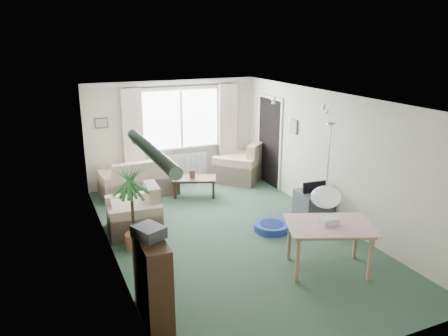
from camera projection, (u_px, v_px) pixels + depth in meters
name	position (u px, v px, depth m)	size (l,w,h in m)	color
ground	(231.00, 235.00, 7.64)	(6.50, 6.50, 0.00)	#2C4A37
window	(181.00, 119.00, 10.11)	(1.80, 0.03, 1.30)	white
curtain_rod	(181.00, 86.00, 9.81)	(2.60, 0.03, 0.03)	black
curtain_left	(133.00, 134.00, 9.64)	(0.45, 0.08, 2.00)	beige
curtain_right	(228.00, 126.00, 10.53)	(0.45, 0.08, 2.00)	beige
radiator	(183.00, 165.00, 10.39)	(1.20, 0.10, 0.55)	white
doorway	(270.00, 142.00, 10.04)	(0.03, 0.95, 2.00)	black
pendant_lamp	(326.00, 197.00, 5.27)	(0.36, 0.36, 0.36)	white
tinsel_garland	(151.00, 151.00, 4.22)	(1.60, 1.60, 0.12)	#196626
bauble_cluster_a	(274.00, 98.00, 8.28)	(0.20, 0.20, 0.20)	silver
bauble_cluster_b	(325.00, 106.00, 7.35)	(0.20, 0.20, 0.20)	silver
wall_picture_back	(101.00, 123.00, 9.40)	(0.28, 0.03, 0.22)	brown
wall_picture_right	(294.00, 127.00, 9.00)	(0.03, 0.24, 0.30)	brown
sofa	(138.00, 176.00, 9.55)	(1.62, 0.86, 0.81)	#BCAA8E
armchair_corner	(239.00, 161.00, 10.46)	(1.04, 0.98, 0.93)	#C4AC94
armchair_left	(133.00, 209.00, 7.69)	(0.94, 0.89, 0.84)	beige
coffee_table	(195.00, 187.00, 9.49)	(0.92, 0.51, 0.41)	black
photo_frame	(192.00, 174.00, 9.40)	(0.12, 0.02, 0.16)	brown
bookshelf	(152.00, 279.00, 5.25)	(0.30, 0.89, 1.08)	black
hifi_box	(149.00, 232.00, 5.09)	(0.28, 0.35, 0.14)	#3F3E44
houseplant	(132.00, 207.00, 6.94)	(0.63, 0.63, 1.47)	#266020
dining_table	(328.00, 248.00, 6.43)	(1.13, 0.76, 0.71)	tan
gift_box	(329.00, 222.00, 6.31)	(0.25, 0.18, 0.12)	silver
tv_cube	(313.00, 206.00, 8.21)	(0.55, 0.61, 0.55)	#3B3B40
pet_bed	(272.00, 227.00, 7.83)	(0.64, 0.64, 0.13)	navy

